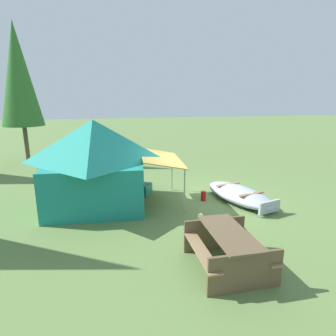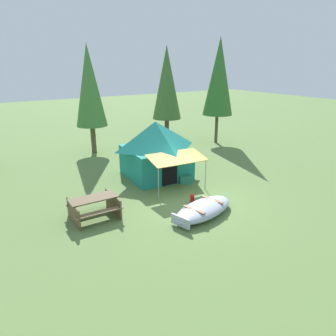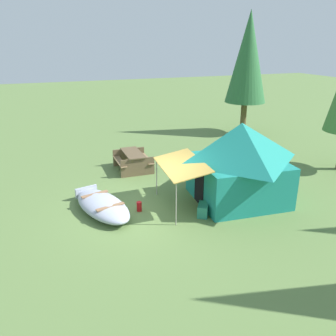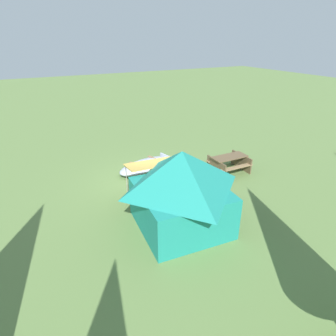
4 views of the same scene
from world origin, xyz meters
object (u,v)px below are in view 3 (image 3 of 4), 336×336
fuel_can (139,206)px  cooler_box (203,210)px  beached_rowboat (102,205)px  canvas_cabin_tent (239,161)px  picnic_table (133,159)px  pine_tree_side (248,58)px

fuel_can → cooler_box: bearing=60.9°
beached_rowboat → fuel_can: beached_rowboat is taller
canvas_cabin_tent → cooler_box: canvas_cabin_tent is taller
beached_rowboat → fuel_can: bearing=73.3°
beached_rowboat → cooler_box: bearing=65.4°
picnic_table → pine_tree_side: bearing=116.2°
picnic_table → fuel_can: size_ratio=5.37×
beached_rowboat → cooler_box: 3.24m
pine_tree_side → beached_rowboat: bearing=-53.3°
picnic_table → cooler_box: size_ratio=3.04×
canvas_cabin_tent → cooler_box: (0.67, -1.63, -1.22)m
beached_rowboat → cooler_box: size_ratio=5.48×
pine_tree_side → fuel_can: bearing=-48.6°
canvas_cabin_tent → picnic_table: canvas_cabin_tent is taller
picnic_table → cooler_box: (4.80, 0.98, -0.29)m
canvas_cabin_tent → fuel_can: size_ratio=13.95×
picnic_table → pine_tree_side: size_ratio=0.25×
beached_rowboat → canvas_cabin_tent: bearing=81.5°
beached_rowboat → picnic_table: size_ratio=1.80×
fuel_can → pine_tree_side: 12.30m
fuel_can → beached_rowboat: bearing=-106.7°
beached_rowboat → picnic_table: 3.98m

